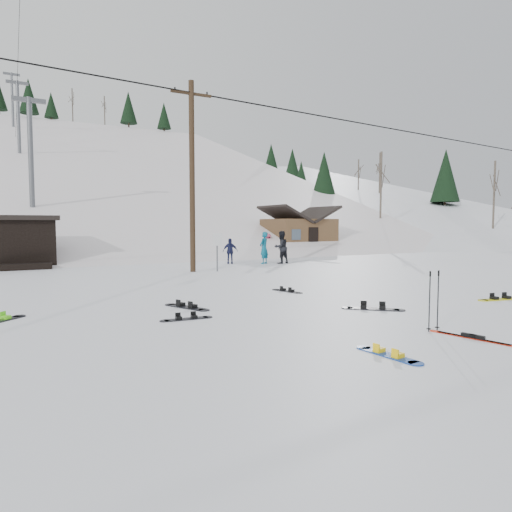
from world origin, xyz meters
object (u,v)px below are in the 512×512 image
hero_snowboard (388,354)px  hero_skis (473,338)px  cabin (299,234)px  utility_pole (192,174)px

hero_snowboard → hero_skis: hero_snowboard is taller
cabin → hero_skis: bearing=-117.3°
cabin → utility_pole: bearing=-142.4°
hero_skis → cabin: bearing=51.6°
utility_pole → hero_skis: 15.57m
cabin → hero_skis: (-12.85, -24.85, -1.46)m
utility_pole → hero_snowboard: (-2.19, -14.89, -4.66)m
utility_pole → hero_skis: utility_pole is taller
cabin → hero_snowboard: 29.19m
utility_pole → hero_snowboard: 15.75m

